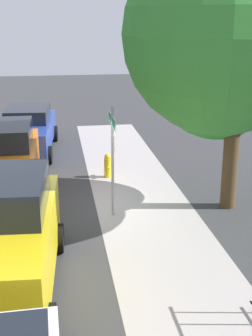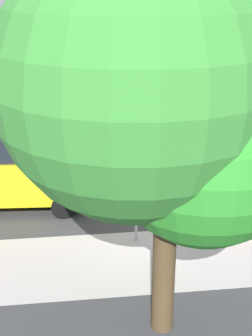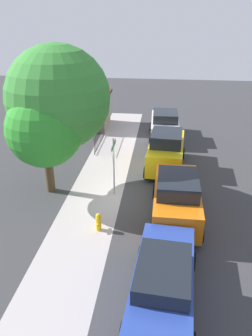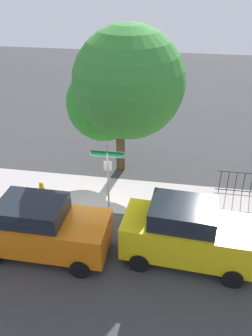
# 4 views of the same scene
# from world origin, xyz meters

# --- Properties ---
(ground_plane) EXTENTS (60.00, 60.00, 0.00)m
(ground_plane) POSITION_xyz_m (0.00, 0.00, 0.00)
(ground_plane) COLOR #38383A
(sidewalk_strip) EXTENTS (24.00, 2.60, 0.00)m
(sidewalk_strip) POSITION_xyz_m (2.00, 1.30, 0.00)
(sidewalk_strip) COLOR #AAA2A0
(sidewalk_strip) RESTS_ON ground_plane
(street_sign) EXTENTS (1.32, 0.07, 2.85)m
(street_sign) POSITION_xyz_m (0.39, 0.40, 1.95)
(street_sign) COLOR #9EA0A5
(street_sign) RESTS_ON ground_plane
(shade_tree) EXTENTS (5.16, 4.68, 6.87)m
(shade_tree) POSITION_xyz_m (0.61, 3.11, 4.30)
(shade_tree) COLOR #4A3822
(shade_tree) RESTS_ON ground_plane
(car_orange) EXTENTS (4.53, 2.09, 2.07)m
(car_orange) POSITION_xyz_m (-1.33, -2.50, 1.03)
(car_orange) COLOR orange
(car_orange) RESTS_ON ground_plane
(car_yellow) EXTENTS (4.47, 2.27, 2.20)m
(car_yellow) POSITION_xyz_m (3.57, -2.03, 1.08)
(car_yellow) COLOR yellow
(car_yellow) RESTS_ON ground_plane
(fire_hydrant) EXTENTS (0.42, 0.22, 0.78)m
(fire_hydrant) POSITION_xyz_m (-2.58, 0.60, 0.38)
(fire_hydrant) COLOR yellow
(fire_hydrant) RESTS_ON ground_plane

